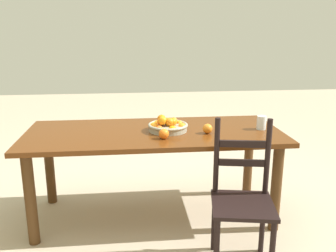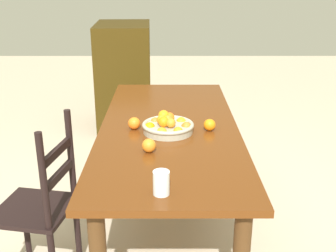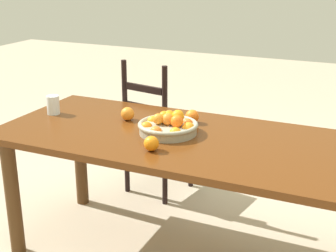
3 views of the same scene
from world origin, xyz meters
The scene contains 9 objects.
ground_plane centered at (0.00, 0.00, 0.00)m, with size 12.00×12.00×0.00m, color #BBAB91.
dining_table centered at (0.00, 0.00, 0.63)m, with size 2.02×0.87×0.73m.
chair_near_window centered at (-0.52, 0.70, 0.44)m, with size 0.45×0.45×0.96m.
cabinet centered at (1.99, 0.48, 0.56)m, with size 0.77×0.56×1.13m, color #332508.
fruit_bowl centered at (-0.11, 0.01, 0.78)m, with size 0.32×0.32×0.13m.
orange_loose_0 centered at (-0.41, 0.11, 0.77)m, with size 0.08×0.08×0.08m, color orange.
orange_loose_1 centered at (-0.06, 0.22, 0.77)m, with size 0.08×0.08×0.08m, color orange.
orange_loose_2 centered at (-0.08, -0.25, 0.77)m, with size 0.07×0.07×0.07m, color orange.
drinking_glass centered at (-0.87, 0.04, 0.79)m, with size 0.07×0.07×0.11m, color silver.
Camera 2 is at (-2.53, 0.01, 1.68)m, focal length 45.48 mm.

